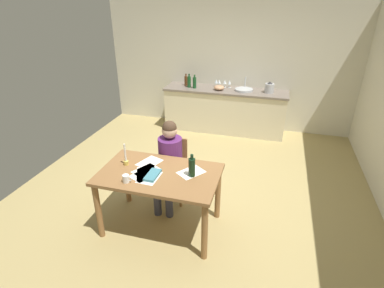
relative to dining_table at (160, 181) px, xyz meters
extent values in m
cube|color=tan|center=(0.21, 0.98, -0.69)|extent=(5.20, 5.20, 0.04)
cube|color=beige|center=(0.21, 3.58, 0.63)|extent=(5.20, 0.12, 2.60)
cube|color=beige|center=(0.21, 3.22, -0.24)|extent=(2.47, 0.60, 0.86)
cube|color=#72665B|center=(0.21, 3.22, 0.21)|extent=(2.51, 0.64, 0.04)
cube|color=olive|center=(0.00, 0.00, 0.09)|extent=(1.39, 0.85, 0.04)
cylinder|color=olive|center=(-0.64, -0.36, -0.30)|extent=(0.07, 0.07, 0.74)
cylinder|color=olive|center=(0.64, -0.36, -0.30)|extent=(0.07, 0.07, 0.74)
cylinder|color=olive|center=(-0.64, 0.36, -0.30)|extent=(0.07, 0.07, 0.74)
cylinder|color=olive|center=(0.64, 0.36, -0.30)|extent=(0.07, 0.07, 0.74)
cube|color=olive|center=(-0.07, 0.60, -0.21)|extent=(0.42, 0.42, 0.04)
cube|color=olive|center=(-0.08, 0.79, 0.00)|extent=(0.36, 0.05, 0.40)
cylinder|color=olive|center=(-0.23, 0.43, -0.45)|extent=(0.04, 0.04, 0.45)
cylinder|color=olive|center=(0.11, 0.44, -0.45)|extent=(0.04, 0.04, 0.45)
cylinder|color=olive|center=(-0.25, 0.77, -0.45)|extent=(0.04, 0.04, 0.45)
cylinder|color=olive|center=(0.09, 0.78, -0.45)|extent=(0.04, 0.04, 0.45)
cylinder|color=#592666|center=(-0.07, 0.58, 0.03)|extent=(0.33, 0.33, 0.50)
sphere|color=#D8AD8C|center=(-0.07, 0.58, 0.39)|extent=(0.20, 0.20, 0.20)
sphere|color=#473323|center=(-0.07, 0.58, 0.43)|extent=(0.19, 0.19, 0.19)
cylinder|color=#383847|center=(-0.14, 0.39, -0.22)|extent=(0.15, 0.39, 0.13)
cylinder|color=#383847|center=(-0.13, 0.20, -0.45)|extent=(0.10, 0.10, 0.45)
cylinder|color=#383847|center=(0.02, 0.40, -0.22)|extent=(0.15, 0.39, 0.13)
cylinder|color=#383847|center=(0.03, 0.21, -0.45)|extent=(0.10, 0.10, 0.45)
cylinder|color=white|center=(-0.28, -0.28, 0.16)|extent=(0.08, 0.08, 0.09)
torus|color=white|center=(-0.24, -0.28, 0.16)|extent=(0.06, 0.01, 0.06)
cylinder|color=gold|center=(-0.45, 0.07, 0.14)|extent=(0.06, 0.06, 0.05)
cylinder|color=white|center=(-0.45, 0.07, 0.28)|extent=(0.02, 0.02, 0.23)
cube|color=teal|center=(-0.04, -0.09, 0.13)|extent=(0.13, 0.26, 0.03)
cube|color=white|center=(-0.20, 0.19, 0.11)|extent=(0.30, 0.35, 0.00)
cube|color=white|center=(-0.17, 0.00, 0.11)|extent=(0.32, 0.36, 0.00)
cube|color=white|center=(0.36, 0.11, 0.11)|extent=(0.34, 0.36, 0.00)
cube|color=white|center=(-0.15, -0.08, 0.11)|extent=(0.32, 0.36, 0.00)
cube|color=white|center=(-0.07, -0.12, 0.11)|extent=(0.22, 0.30, 0.00)
cube|color=white|center=(-0.15, -0.05, 0.11)|extent=(0.31, 0.36, 0.00)
cylinder|color=black|center=(0.38, 0.04, 0.22)|extent=(0.08, 0.08, 0.22)
cylinder|color=black|center=(0.38, 0.04, 0.36)|extent=(0.03, 0.03, 0.05)
cylinder|color=#B2B7BC|center=(0.58, 3.22, 0.25)|extent=(0.36, 0.36, 0.04)
cylinder|color=silver|center=(0.58, 3.38, 0.35)|extent=(0.02, 0.02, 0.24)
cylinder|color=#593319|center=(-0.66, 3.29, 0.33)|extent=(0.07, 0.07, 0.20)
cylinder|color=#593319|center=(-0.66, 3.29, 0.45)|extent=(0.03, 0.03, 0.05)
cylinder|color=#194C23|center=(-0.56, 3.18, 0.34)|extent=(0.07, 0.07, 0.22)
cylinder|color=#194C23|center=(-0.56, 3.18, 0.48)|extent=(0.03, 0.03, 0.06)
cylinder|color=#194C23|center=(-0.43, 3.15, 0.34)|extent=(0.07, 0.07, 0.22)
cylinder|color=#194C23|center=(-0.43, 3.15, 0.48)|extent=(0.03, 0.03, 0.06)
ellipsoid|color=tan|center=(0.08, 3.15, 0.28)|extent=(0.21, 0.21, 0.10)
cylinder|color=#B7BABF|center=(1.07, 3.22, 0.32)|extent=(0.18, 0.18, 0.18)
cone|color=#262628|center=(1.07, 3.22, 0.43)|extent=(0.11, 0.11, 0.04)
cylinder|color=silver|center=(0.26, 3.37, 0.23)|extent=(0.06, 0.06, 0.00)
cylinder|color=silver|center=(0.26, 3.37, 0.27)|extent=(0.01, 0.01, 0.07)
cone|color=silver|center=(0.26, 3.37, 0.34)|extent=(0.07, 0.07, 0.08)
cylinder|color=silver|center=(0.16, 3.37, 0.23)|extent=(0.06, 0.06, 0.00)
cylinder|color=silver|center=(0.16, 3.37, 0.27)|extent=(0.01, 0.01, 0.07)
cone|color=silver|center=(0.16, 3.37, 0.34)|extent=(0.07, 0.07, 0.08)
cylinder|color=silver|center=(0.04, 3.37, 0.23)|extent=(0.06, 0.06, 0.00)
cylinder|color=silver|center=(0.04, 3.37, 0.27)|extent=(0.01, 0.01, 0.07)
cone|color=silver|center=(0.04, 3.37, 0.34)|extent=(0.07, 0.07, 0.08)
cylinder|color=silver|center=(-0.02, 3.37, 0.23)|extent=(0.06, 0.06, 0.00)
cylinder|color=silver|center=(-0.02, 3.37, 0.27)|extent=(0.01, 0.01, 0.07)
cone|color=silver|center=(-0.02, 3.37, 0.34)|extent=(0.07, 0.07, 0.08)
camera|label=1|loc=(1.18, -2.79, 1.97)|focal=28.37mm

